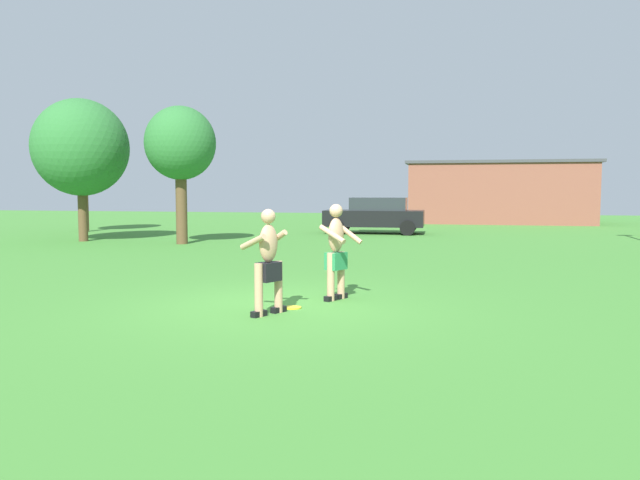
{
  "coord_description": "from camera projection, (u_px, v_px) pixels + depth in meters",
  "views": [
    {
      "loc": [
        2.83,
        -9.65,
        1.92
      ],
      "look_at": [
        0.42,
        1.23,
        1.01
      ],
      "focal_mm": 34.53,
      "sensor_mm": 36.0,
      "label": 1
    }
  ],
  "objects": [
    {
      "name": "tree_near_building",
      "position": [
        83.0,
        150.0,
        27.93
      ],
      "size": [
        2.69,
        2.69,
        5.34
      ],
      "color": "brown",
      "rests_on": "ground_plane"
    },
    {
      "name": "tree_right_field",
      "position": [
        81.0,
        148.0,
        22.69
      ],
      "size": [
        3.48,
        3.48,
        5.26
      ],
      "color": "brown",
      "rests_on": "ground_plane"
    },
    {
      "name": "player_in_green",
      "position": [
        336.0,
        250.0,
        10.68
      ],
      "size": [
        0.74,
        0.7,
        1.67
      ],
      "color": "black",
      "rests_on": "ground_plane"
    },
    {
      "name": "ground_plane",
      "position": [
        279.0,
        306.0,
        10.16
      ],
      "size": [
        80.0,
        80.0,
        0.0
      ],
      "primitive_type": "plane",
      "color": "#428433"
    },
    {
      "name": "outbuilding_behind_lot",
      "position": [
        498.0,
        192.0,
        35.77
      ],
      "size": [
        10.42,
        5.45,
        3.53
      ],
      "color": "brown",
      "rests_on": "ground_plane"
    },
    {
      "name": "player_near",
      "position": [
        268.0,
        260.0,
        9.42
      ],
      "size": [
        0.72,
        0.75,
        1.63
      ],
      "color": "black",
      "rests_on": "ground_plane"
    },
    {
      "name": "frisbee",
      "position": [
        293.0,
        308.0,
        9.97
      ],
      "size": [
        0.28,
        0.28,
        0.03
      ],
      "primitive_type": "cylinder",
      "color": "yellow",
      "rests_on": "ground_plane"
    },
    {
      "name": "car_black_mid_lot",
      "position": [
        375.0,
        215.0,
        26.88
      ],
      "size": [
        4.34,
        2.1,
        1.58
      ],
      "color": "black",
      "rests_on": "ground_plane"
    },
    {
      "name": "tree_behind_players",
      "position": [
        180.0,
        145.0,
        21.54
      ],
      "size": [
        2.48,
        2.48,
        4.84
      ],
      "color": "brown",
      "rests_on": "ground_plane"
    }
  ]
}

